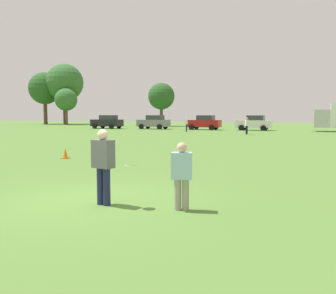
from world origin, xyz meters
TOP-DOWN VIEW (x-y plane):
  - ground_plane at (0.00, 0.00)m, footprint 158.55×158.55m
  - player_thrower at (0.53, -0.28)m, footprint 0.54×0.39m
  - player_defender at (2.32, -0.17)m, footprint 0.47×0.33m
  - frisbee at (1.21, -0.31)m, footprint 0.27×0.27m
  - traffic_cone at (-5.22, 6.91)m, footprint 0.32×0.32m
  - parked_car_near_left at (-18.94, 37.69)m, footprint 4.33×2.47m
  - parked_car_mid_left at (-12.45, 38.40)m, footprint 4.33×2.47m
  - parked_car_center at (-5.65, 38.36)m, footprint 4.33×2.47m
  - parked_car_mid_right at (0.51, 38.53)m, footprint 4.33×2.47m
  - bystander_sideline_watcher at (-6.35, 32.38)m, footprint 0.37×0.51m
  - bystander_far_jogger at (0.59, 29.39)m, footprint 0.41×0.52m
  - tree_west_oak at (-40.29, 53.39)m, footprint 6.11×6.11m
  - tree_west_maple at (-36.23, 54.00)m, footprint 7.05×7.05m
  - tree_center_elm at (-33.93, 50.80)m, footprint 4.04×4.04m
  - tree_east_birch at (-15.07, 49.09)m, footprint 4.28×4.28m

SIDE VIEW (x-z plane):
  - ground_plane at x=0.00m, z-range 0.00..0.00m
  - traffic_cone at x=-5.22m, z-range -0.01..0.47m
  - player_defender at x=2.32m, z-range 0.08..1.53m
  - parked_car_near_left at x=-18.94m, z-range 0.01..1.83m
  - parked_car_mid_left at x=-12.45m, z-range 0.01..1.83m
  - parked_car_center at x=-5.65m, z-range 0.01..1.83m
  - parked_car_mid_right at x=0.51m, z-range 0.01..1.83m
  - frisbee at x=1.21m, z-range 0.89..0.97m
  - bystander_sideline_watcher at x=-6.35m, z-range 0.11..1.76m
  - bystander_far_jogger at x=0.59m, z-range 0.11..1.77m
  - player_thrower at x=0.53m, z-range 0.11..1.81m
  - tree_center_elm at x=-33.93m, z-range 1.23..7.81m
  - tree_east_birch at x=-15.07m, z-range 1.31..8.27m
  - tree_west_oak at x=-40.29m, z-range 1.86..11.79m
  - tree_west_maple at x=-36.23m, z-range 2.15..13.60m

